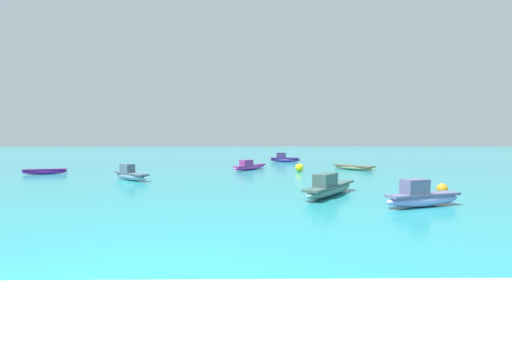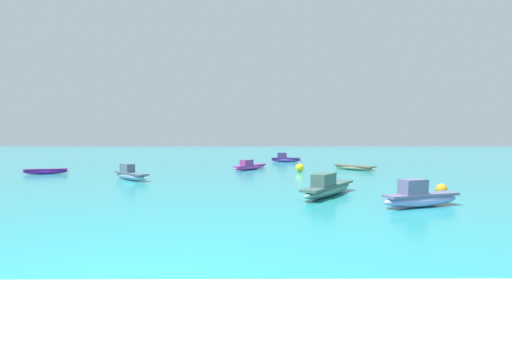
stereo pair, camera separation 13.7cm
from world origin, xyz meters
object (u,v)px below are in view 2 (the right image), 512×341
Objects in this scene: moored_boat_0 at (130,174)px; moored_boat_3 at (285,159)px; moored_boat_2 at (250,166)px; moored_boat_6 at (46,171)px; mooring_buoy_0 at (441,189)px; moored_boat_1 at (328,188)px; moored_boat_5 at (354,167)px; moored_boat_4 at (420,197)px; mooring_buoy_1 at (300,168)px.

moored_boat_3 is at bearing 101.82° from moored_boat_0.
moored_boat_6 is (-11.85, -2.97, -0.07)m from moored_boat_2.
moored_boat_2 is at bearing 123.53° from mooring_buoy_0.
mooring_buoy_0 is (3.93, -18.98, -0.11)m from moored_boat_3.
moored_boat_1 is 19.30m from moored_boat_3.
moored_boat_5 is at bearing 90.57° from mooring_buoy_0.
moored_boat_4 is (10.96, -7.04, 0.01)m from moored_boat_0.
moored_boat_1 is 9.15× the size of mooring_buoy_0.
moored_boat_0 reaches higher than moored_boat_6.
mooring_buoy_1 is at bearing 80.50° from moored_boat_4.
moored_boat_4 is at bearing -47.71° from moored_boat_6.
moored_boat_0 is at bearing 160.19° from mooring_buoy_0.
moored_boat_4 is (2.23, -2.07, 0.00)m from moored_boat_1.
mooring_buoy_0 is (1.95, 2.39, -0.10)m from moored_boat_4.
moored_boat_5 is at bearing -53.72° from moored_boat_3.
moored_boat_0 is 0.81× the size of moored_boat_5.
mooring_buoy_0 is 0.75× the size of mooring_buoy_1.
moored_boat_0 is 4.81× the size of mooring_buoy_1.
moored_boat_0 is 16.91m from moored_boat_3.
moored_boat_5 is 5.95× the size of mooring_buoy_1.
moored_boat_4 reaches higher than moored_boat_0.
moored_boat_1 is 9.36m from mooring_buoy_1.
moored_boat_0 is at bearing 94.74° from moored_boat_1.
moored_boat_2 is (-2.88, 10.98, -0.05)m from moored_boat_1.
moored_boat_5 reaches higher than moored_boat_6.
moored_boat_5 is (1.85, 12.85, -0.11)m from moored_boat_4.
mooring_buoy_1 is at bearing 69.98° from moored_boat_0.
moored_boat_4 reaches higher than moored_boat_6.
moored_boat_0 is 9.99m from mooring_buoy_1.
moored_boat_2 is at bearing 152.70° from mooring_buoy_1.
moored_boat_2 is at bearing -98.55° from moored_boat_3.
moored_boat_6 is (-18.81, -2.77, -0.01)m from moored_boat_5.
moored_boat_1 is 1.06× the size of moored_boat_2.
moored_boat_1 is 1.32× the size of moored_boat_4.
moored_boat_0 reaches higher than mooring_buoy_1.
moored_boat_2 is 12.79m from mooring_buoy_0.
moored_boat_3 is 5.57× the size of mooring_buoy_1.
moored_boat_4 is 5.19× the size of mooring_buoy_1.
mooring_buoy_0 is at bearing -39.13° from moored_boat_6.
mooring_buoy_0 is (0.10, -10.46, 0.01)m from moored_boat_5.
moored_boat_1 reaches higher than moored_boat_5.
moored_boat_1 is 6.84× the size of mooring_buoy_1.
moored_boat_3 is 9.34m from moored_boat_5.
moored_boat_5 is (12.80, 5.81, -0.10)m from moored_boat_0.
mooring_buoy_1 is (-3.83, -1.42, 0.08)m from moored_boat_5.
moored_boat_0 is at bearing 168.91° from moored_boat_2.
mooring_buoy_1 is (3.13, -1.62, 0.02)m from moored_boat_2.
moored_boat_2 is 6.45× the size of mooring_buoy_1.
mooring_buoy_1 is (-3.93, 9.04, 0.06)m from mooring_buoy_0.
moored_boat_6 is (-16.97, 10.08, -0.12)m from moored_boat_4.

